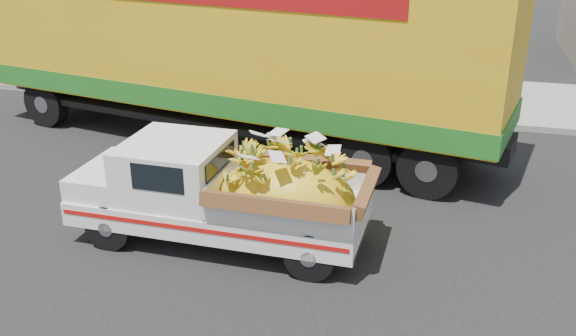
# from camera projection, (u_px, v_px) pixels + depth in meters

# --- Properties ---
(ground) EXTENTS (100.00, 100.00, 0.00)m
(ground) POSITION_uv_depth(u_px,v_px,m) (227.00, 234.00, 10.38)
(ground) COLOR black
(ground) RESTS_ON ground
(curb) EXTENTS (60.00, 0.25, 0.15)m
(curb) POSITION_uv_depth(u_px,v_px,m) (316.00, 110.00, 16.26)
(curb) COLOR gray
(curb) RESTS_ON ground
(sidewalk) EXTENTS (60.00, 4.00, 0.14)m
(sidewalk) POSITION_uv_depth(u_px,v_px,m) (332.00, 89.00, 18.14)
(sidewalk) COLOR gray
(sidewalk) RESTS_ON ground
(pickup_truck) EXTENTS (4.57, 1.74, 1.59)m
(pickup_truck) POSITION_uv_depth(u_px,v_px,m) (240.00, 194.00, 9.78)
(pickup_truck) COLOR black
(pickup_truck) RESTS_ON ground
(semi_trailer) EXTENTS (12.08, 4.74, 3.80)m
(semi_trailer) POSITION_uv_depth(u_px,v_px,m) (230.00, 47.00, 13.61)
(semi_trailer) COLOR black
(semi_trailer) RESTS_ON ground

